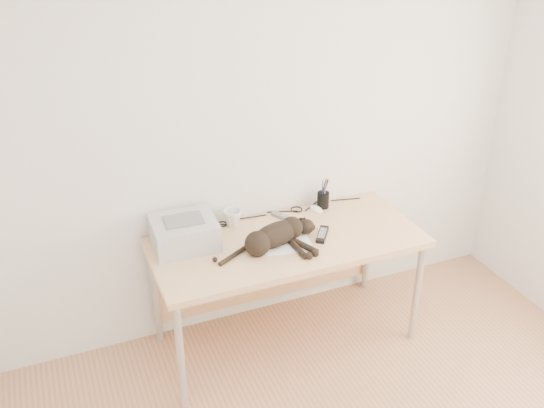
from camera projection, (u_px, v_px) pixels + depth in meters
name	position (u px, v px, depth m)	size (l,w,h in m)	color
wall_back	(264.00, 130.00, 3.59)	(3.50, 3.50, 0.00)	silver
desk	(281.00, 252.00, 3.69)	(1.60, 0.70, 0.74)	#E9BC88
printer	(184.00, 233.00, 3.46)	(0.37, 0.32, 0.17)	#ACACB1
papers	(282.00, 244.00, 3.51)	(0.38, 0.32, 0.01)	white
cat	(274.00, 237.00, 3.45)	(0.66, 0.33, 0.15)	black
mug	(233.00, 218.00, 3.68)	(0.11, 0.11, 0.10)	white
pen_cup	(323.00, 200.00, 3.89)	(0.08, 0.08, 0.20)	black
remote_grey	(283.00, 217.00, 3.78)	(0.04, 0.16, 0.02)	slate
remote_black	(322.00, 234.00, 3.59)	(0.05, 0.18, 0.02)	black
mouse	(316.00, 208.00, 3.87)	(0.07, 0.11, 0.04)	white
cable_tangle	(268.00, 215.00, 3.80)	(1.36, 0.08, 0.01)	black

